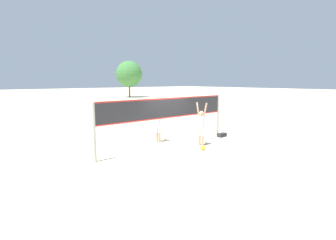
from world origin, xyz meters
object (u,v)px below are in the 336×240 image
at_px(volleyball, 203,148).
at_px(player_blocker, 158,120).
at_px(volleyball_net, 168,112).
at_px(player_spiker, 201,123).
at_px(gear_bag, 222,135).
at_px(tree_left_cluster, 129,74).

bearing_deg(volleyball, player_blocker, 101.84).
distance_m(volleyball_net, player_spiker, 1.73).
height_order(volleyball_net, volleyball, volleyball_net).
height_order(volleyball_net, player_spiker, volleyball_net).
xyz_separation_m(player_blocker, gear_bag, (3.52, -1.36, -1.04)).
relative_size(volleyball_net, gear_bag, 13.98).
distance_m(player_blocker, tree_left_cluster, 38.27).
relative_size(volleyball, gear_bag, 0.42).
xyz_separation_m(volleyball_net, volleyball, (0.76, -1.56, -1.56)).
bearing_deg(gear_bag, volleyball_net, 174.94).
bearing_deg(player_blocker, tree_left_cluster, 149.94).
distance_m(player_spiker, tree_left_cluster, 39.42).
distance_m(volleyball_net, volleyball, 2.34).
height_order(volleyball_net, tree_left_cluster, tree_left_cluster).
bearing_deg(tree_left_cluster, volleyball_net, -119.58).
height_order(player_spiker, player_blocker, player_blocker).
bearing_deg(player_blocker, gear_bag, 68.80).
bearing_deg(player_blocker, player_spiker, 30.57).
height_order(volleyball_net, player_blocker, volleyball_net).
bearing_deg(gear_bag, player_spiker, -166.50).
height_order(player_blocker, tree_left_cluster, tree_left_cluster).
relative_size(player_spiker, volleyball, 9.15).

